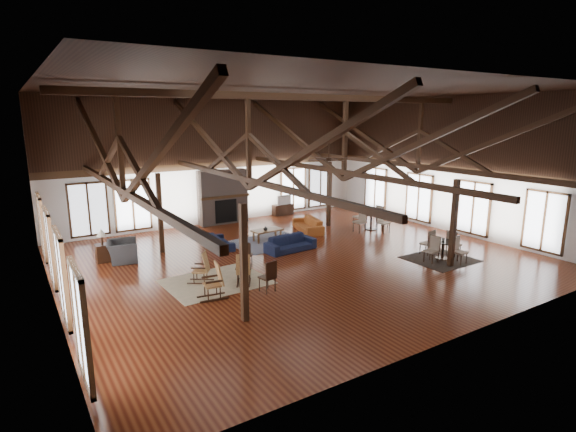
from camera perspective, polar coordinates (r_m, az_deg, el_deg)
floor at (r=16.55m, az=1.44°, el=-5.43°), size 16.00×16.00×0.00m
ceiling at (r=15.77m, az=1.56°, el=15.79°), size 16.00×14.00×0.02m
wall_back at (r=22.01m, az=-8.76°, el=6.91°), size 16.00×0.02×6.00m
wall_front at (r=10.87m, az=22.47°, el=0.40°), size 16.00×0.02×6.00m
wall_left at (r=13.27m, az=-28.60°, el=1.87°), size 0.02×14.00×6.00m
wall_right at (r=21.36m, az=19.75°, el=6.16°), size 0.02×14.00×6.00m
roof_truss at (r=15.78m, az=1.52°, el=8.63°), size 15.60×14.07×3.14m
post_grid at (r=16.14m, az=1.47°, el=-0.28°), size 8.16×7.16×3.05m
fireplace at (r=21.94m, az=-8.26°, el=2.40°), size 2.50×0.69×2.60m
ceiling_fan at (r=15.28m, az=5.19°, el=7.34°), size 1.60×1.60×0.75m
sofa_navy_front at (r=17.42m, az=0.31°, el=-3.49°), size 2.08×0.95×0.59m
sofa_navy_left at (r=18.07m, az=-8.52°, el=-3.20°), size 1.75×0.85×0.49m
sofa_orange at (r=20.37m, az=2.54°, el=-1.10°), size 2.22×1.30×0.61m
coffee_table at (r=18.78m, az=-2.66°, el=-1.89°), size 1.32×0.74×0.49m
vase at (r=18.60m, az=-2.88°, el=-1.56°), size 0.21×0.21×0.18m
armchair at (r=17.24m, az=-20.31°, el=-4.20°), size 1.32×1.21×0.74m
side_table_lamp at (r=17.41m, az=-22.48°, el=-3.92°), size 0.48×0.48×1.22m
rocking_chair_a at (r=14.37m, az=-10.75°, el=-6.54°), size 0.86×0.77×0.99m
rocking_chair_b at (r=14.01m, az=-5.68°, el=-6.86°), size 0.74×0.87×0.99m
rocking_chair_c at (r=13.11m, az=-9.19°, el=-8.19°), size 0.88×0.55×1.07m
side_chair_a at (r=15.63m, az=-5.35°, el=-4.61°), size 0.52×0.52×0.88m
side_chair_b at (r=13.33m, az=-2.41°, el=-7.39°), size 0.48×0.48×0.97m
cafe_table_near at (r=17.33m, az=19.09°, el=-3.67°), size 1.83×1.83×0.95m
cafe_table_far at (r=20.95m, az=10.52°, el=-0.32°), size 2.00×2.00×1.04m
cup_near at (r=17.32m, az=19.12°, el=-2.80°), size 0.14×0.14×0.10m
cup_far at (r=20.89m, az=10.49°, el=0.43°), size 0.14×0.14×0.10m
tv_console at (r=23.78m, az=-0.67°, el=0.83°), size 1.11×0.42×0.55m
television at (r=23.69m, az=-0.62°, el=2.09°), size 0.88×0.21×0.50m
rug_tan at (r=14.48m, az=-9.10°, el=-8.24°), size 3.19×2.56×0.01m
rug_navy at (r=18.72m, az=-2.49°, el=-3.28°), size 3.35×2.68×0.01m
rug_dark at (r=17.38m, az=18.73°, el=-5.20°), size 2.27×2.06×0.01m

